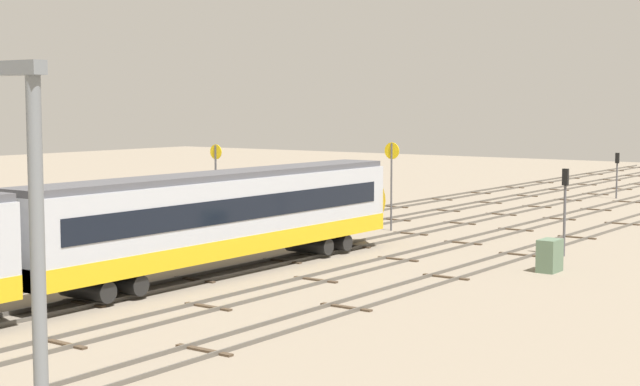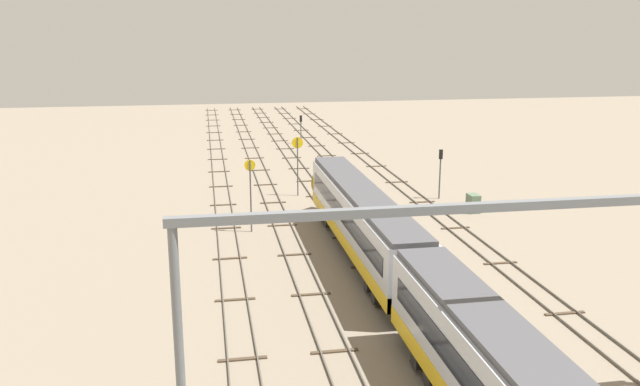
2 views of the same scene
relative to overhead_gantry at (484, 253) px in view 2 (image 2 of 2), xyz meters
name	(u,v)px [view 2 (image 2 of 2)]	position (x,y,z in m)	size (l,w,h in m)	color
ground_plane	(357,252)	(21.23, 0.04, -7.19)	(200.30, 200.30, 0.00)	gray
track_near_foreground	(476,244)	(21.23, -9.13, -7.12)	(184.30, 2.40, 0.16)	#59544C
track_second_near	(418,247)	(21.23, -4.55, -7.12)	(184.30, 2.40, 0.16)	#59544C
track_with_train	(357,251)	(21.23, 0.04, -7.12)	(184.30, 2.40, 0.16)	#59544C
track_second_far	(295,254)	(21.23, 4.62, -7.12)	(184.30, 2.40, 0.16)	#59544C
track_far_background	(230,258)	(21.23, 9.21, -7.12)	(184.30, 2.40, 0.16)	#59544C
overhead_gantry	(484,253)	(0.00, 0.00, 0.00)	(0.40, 24.28, 9.23)	slate
speed_sign_near_foreground	(298,157)	(38.43, 1.94, -3.36)	(0.14, 1.08, 5.73)	#4C4C51
speed_sign_mid_trackside	(250,187)	(27.43, 7.23, -3.50)	(0.14, 0.87, 5.85)	#4C4C51
signal_light_trackside_approach	(440,167)	(34.92, -11.17, -4.10)	(0.31, 0.32, 4.75)	#4C4C51
signal_light_trackside_departure	(301,125)	(68.12, -2.74, -4.56)	(0.31, 0.32, 3.98)	#4C4C51
relay_cabinet	(473,203)	(29.83, -12.46, -6.39)	(1.36, 0.89, 1.61)	#597259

